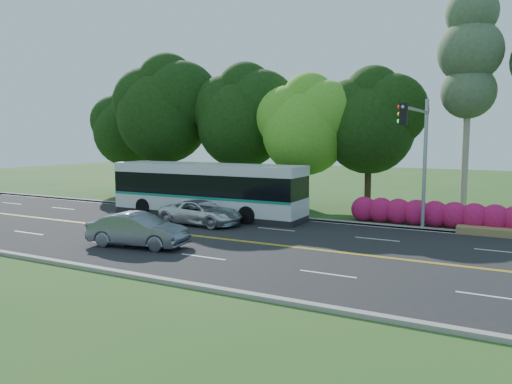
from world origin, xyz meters
The scene contains 12 objects.
ground centered at (0.00, 0.00, 0.00)m, with size 120.00×120.00×0.00m, color #22521B.
road centered at (0.00, 0.00, 0.01)m, with size 60.00×14.00×0.02m, color black.
curb_north centered at (0.00, 7.15, 0.07)m, with size 60.00×0.30×0.15m, color gray.
curb_south centered at (0.00, -7.15, 0.07)m, with size 60.00×0.30×0.15m, color gray.
grass_verge centered at (0.00, 9.00, 0.05)m, with size 60.00×4.00×0.10m, color #22521B.
lane_markings centered at (-0.09, 0.00, 0.02)m, with size 57.60×13.82×0.00m.
tree_row centered at (-5.15, 12.13, 6.73)m, with size 44.70×9.10×13.84m.
bougainvillea_hedge centered at (7.18, 8.15, 0.72)m, with size 9.50×2.25×1.50m.
traffic_signal centered at (6.49, 5.40, 4.67)m, with size 0.42×6.10×7.00m.
transit_bus centered at (-6.22, 5.36, 1.66)m, with size 12.68×2.90×3.31m.
sedan centered at (-4.25, -3.26, 0.78)m, with size 1.62×4.63×1.53m, color slate.
suv centered at (-4.92, 2.84, 0.70)m, with size 2.26×4.90×1.36m, color silver.
Camera 1 is at (11.09, -20.50, 5.09)m, focal length 35.00 mm.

